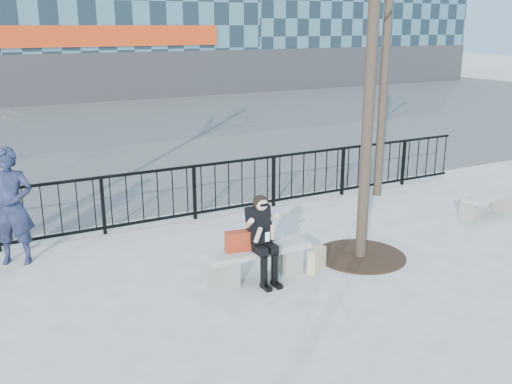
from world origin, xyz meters
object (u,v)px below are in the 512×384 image
seated_woman (263,240)px  standing_man (12,207)px  bench_main (258,259)px  bench_second (488,202)px

seated_woman → standing_man: standing_man is taller
bench_main → standing_man: (-3.17, 2.34, 0.65)m
seated_woman → standing_man: bearing=141.8°
bench_second → standing_man: (-8.76, 1.88, 0.69)m
bench_second → seated_woman: (-5.59, -0.62, 0.40)m
bench_second → standing_man: bearing=155.3°
seated_woman → bench_second: bearing=6.3°
bench_second → seated_woman: seated_woman is taller
bench_second → seated_woman: size_ratio=1.09×
seated_woman → standing_man: (-3.17, 2.50, 0.28)m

